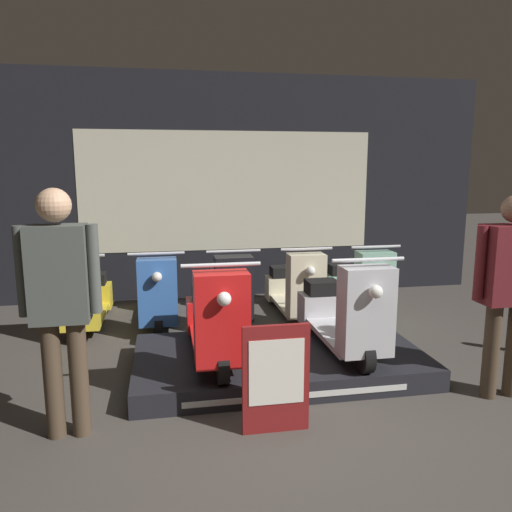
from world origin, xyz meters
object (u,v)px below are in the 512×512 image
object	(u,v)px
scooter_backrow_2	(228,292)
scooter_backrow_4	(358,286)
person_right_browsing	(509,279)
scooter_display_left	(216,320)
price_sign_board	(276,379)
scooter_backrow_3	(295,289)
scooter_backrow_1	(159,295)
scooter_display_right	(344,313)
scooter_backrow_0	(85,298)
person_left_browsing	(60,296)

from	to	relation	value
scooter_backrow_2	scooter_backrow_4	xyz separation A→B (m)	(1.71, 0.00, 0.00)
scooter_backrow_2	person_right_browsing	bearing A→B (deg)	-51.59
scooter_display_left	price_sign_board	world-z (taller)	scooter_display_left
person_right_browsing	scooter_backrow_4	bearing A→B (deg)	96.13
scooter_display_left	scooter_backrow_3	size ratio (longest dim) A/B	1.00
scooter_backrow_1	scooter_backrow_2	distance (m)	0.85
scooter_backrow_3	scooter_backrow_2	bearing A→B (deg)	180.00
scooter_display_right	scooter_backrow_4	bearing A→B (deg)	64.19
scooter_display_right	scooter_backrow_2	bearing A→B (deg)	116.30
person_right_browsing	scooter_display_left	bearing A→B (deg)	162.13
scooter_backrow_4	scooter_backrow_0	bearing A→B (deg)	180.00
scooter_display_left	scooter_backrow_3	bearing A→B (deg)	55.73
scooter_display_left	person_right_browsing	world-z (taller)	person_right_browsing
scooter_backrow_2	scooter_backrow_4	world-z (taller)	same
person_right_browsing	scooter_backrow_0	bearing A→B (deg)	145.92
scooter_backrow_0	scooter_backrow_4	xyz separation A→B (m)	(3.42, 0.00, 0.00)
scooter_display_left	scooter_backrow_2	distance (m)	1.79
scooter_display_right	person_right_browsing	bearing A→B (deg)	-33.83
person_left_browsing	price_sign_board	xyz separation A→B (m)	(1.47, -0.22, -0.63)
scooter_backrow_1	scooter_backrow_4	bearing A→B (deg)	0.00
price_sign_board	scooter_display_right	bearing A→B (deg)	48.20
scooter_backrow_1	scooter_backrow_4	xyz separation A→B (m)	(2.56, 0.00, 0.00)
scooter_backrow_0	scooter_backrow_2	bearing A→B (deg)	0.00
scooter_backrow_2	person_right_browsing	size ratio (longest dim) A/B	0.94
scooter_backrow_4	price_sign_board	bearing A→B (deg)	-122.21
scooter_backrow_0	scooter_backrow_3	world-z (taller)	same
person_right_browsing	price_sign_board	distance (m)	2.08
person_left_browsing	price_sign_board	bearing A→B (deg)	-8.64
scooter_backrow_4	person_right_browsing	distance (m)	2.59
scooter_display_left	scooter_backrow_4	size ratio (longest dim) A/B	1.00
person_left_browsing	scooter_backrow_4	bearing A→B (deg)	38.08
scooter_display_right	scooter_backrow_1	bearing A→B (deg)	134.52
scooter_backrow_4	price_sign_board	distance (m)	3.21
scooter_backrow_2	scooter_backrow_3	world-z (taller)	same
scooter_backrow_1	person_left_browsing	world-z (taller)	person_left_browsing
scooter_backrow_2	scooter_backrow_3	distance (m)	0.85
scooter_backrow_1	scooter_backrow_3	xyz separation A→B (m)	(1.71, 0.00, 0.00)
scooter_backrow_1	scooter_backrow_4	distance (m)	2.56
scooter_display_left	scooter_display_right	distance (m)	1.20
scooter_backrow_2	scooter_backrow_4	size ratio (longest dim) A/B	1.00
person_left_browsing	scooter_backrow_3	bearing A→B (deg)	46.96
scooter_backrow_0	price_sign_board	distance (m)	3.21
scooter_backrow_4	person_right_browsing	size ratio (longest dim) A/B	0.94
scooter_backrow_0	scooter_backrow_4	bearing A→B (deg)	0.00
scooter_backrow_3	scooter_backrow_1	bearing A→B (deg)	180.00
scooter_display_right	scooter_display_left	bearing A→B (deg)	180.00
person_right_browsing	price_sign_board	xyz separation A→B (m)	(-1.98, -0.22, -0.60)
scooter_display_right	scooter_backrow_4	distance (m)	1.95
person_right_browsing	scooter_backrow_3	bearing A→B (deg)	114.23
scooter_display_left	person_right_browsing	bearing A→B (deg)	-17.87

